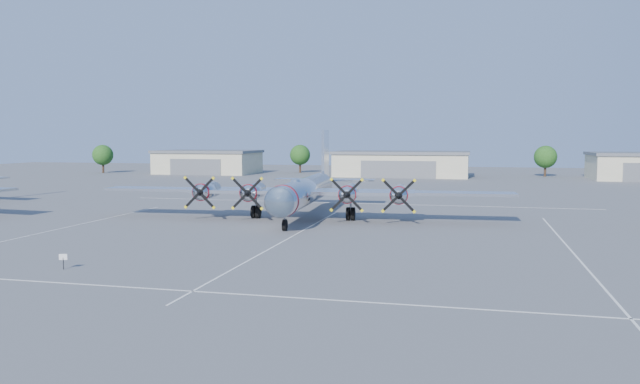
% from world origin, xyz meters
% --- Properties ---
extents(ground, '(260.00, 260.00, 0.00)m').
position_xyz_m(ground, '(0.00, 0.00, 0.00)').
color(ground, '#59595C').
rests_on(ground, ground).
extents(parking_lines, '(60.00, 50.08, 0.01)m').
position_xyz_m(parking_lines, '(0.00, -1.75, 0.01)').
color(parking_lines, silver).
rests_on(parking_lines, ground).
extents(hangar_west, '(22.60, 14.60, 5.40)m').
position_xyz_m(hangar_west, '(-45.00, 81.96, 2.71)').
color(hangar_west, '#BBB595').
rests_on(hangar_west, ground).
extents(hangar_center, '(28.60, 14.60, 5.40)m').
position_xyz_m(hangar_center, '(0.00, 81.96, 2.71)').
color(hangar_center, '#BBB595').
rests_on(hangar_center, ground).
extents(tree_far_west, '(4.80, 4.80, 6.64)m').
position_xyz_m(tree_far_west, '(-70.00, 78.00, 4.22)').
color(tree_far_west, '#382619').
rests_on(tree_far_west, ground).
extents(tree_west, '(4.80, 4.80, 6.64)m').
position_xyz_m(tree_west, '(-25.00, 90.00, 4.22)').
color(tree_west, '#382619').
rests_on(tree_west, ground).
extents(tree_east, '(4.80, 4.80, 6.64)m').
position_xyz_m(tree_east, '(30.00, 88.00, 4.22)').
color(tree_east, '#382619').
rests_on(tree_east, ground).
extents(main_bomber_b29, '(43.89, 31.49, 9.31)m').
position_xyz_m(main_bomber_b29, '(-2.18, 10.19, 0.00)').
color(main_bomber_b29, silver).
rests_on(main_bomber_b29, ground).
extents(info_placard, '(0.51, 0.19, 1.00)m').
position_xyz_m(info_placard, '(-10.47, -18.71, 0.70)').
color(info_placard, black).
rests_on(info_placard, ground).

